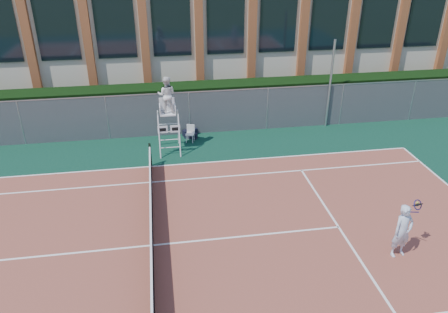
{
  "coord_description": "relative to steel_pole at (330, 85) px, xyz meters",
  "views": [
    {
      "loc": [
        0.53,
        -11.6,
        9.13
      ],
      "look_at": [
        2.84,
        3.0,
        1.55
      ],
      "focal_mm": 35.0,
      "sensor_mm": 36.0,
      "label": 1
    }
  ],
  "objects": [
    {
      "name": "ground",
      "position": [
        -9.2,
        -8.7,
        -2.27
      ],
      "size": [
        120.0,
        120.0,
        0.0
      ],
      "primitive_type": "plane",
      "color": "#233814"
    },
    {
      "name": "sports_bag_far",
      "position": [
        -7.21,
        -0.48,
        -2.14
      ],
      "size": [
        0.68,
        0.5,
        0.25
      ],
      "primitive_type": "cube",
      "rotation": [
        0.0,
        0.0,
        -0.41
      ],
      "color": "black",
      "rests_on": "apron"
    },
    {
      "name": "hedge",
      "position": [
        -9.2,
        1.3,
        -1.17
      ],
      "size": [
        40.0,
        1.4,
        2.2
      ],
      "primitive_type": "cube",
      "color": "black",
      "rests_on": "ground"
    },
    {
      "name": "plastic_chair",
      "position": [
        -7.25,
        -0.79,
        -1.78
      ],
      "size": [
        0.49,
        0.49,
        0.84
      ],
      "color": "silver",
      "rests_on": "apron"
    },
    {
      "name": "tennis_court",
      "position": [
        -9.2,
        -8.7,
        -2.25
      ],
      "size": [
        23.77,
        10.97,
        0.02
      ],
      "primitive_type": "cube",
      "color": "brown",
      "rests_on": "apron"
    },
    {
      "name": "sports_bag_near",
      "position": [
        -7.22,
        -0.1,
        -2.1
      ],
      "size": [
        0.8,
        0.59,
        0.32
      ],
      "primitive_type": "cube",
      "rotation": [
        0.0,
        0.0,
        0.45
      ],
      "color": "black",
      "rests_on": "apron"
    },
    {
      "name": "steel_pole",
      "position": [
        0.0,
        0.0,
        0.0
      ],
      "size": [
        0.12,
        0.12,
        4.55
      ],
      "primitive_type": "cylinder",
      "color": "#9EA0A5",
      "rests_on": "ground"
    },
    {
      "name": "building",
      "position": [
        -9.2,
        9.25,
        1.87
      ],
      "size": [
        45.0,
        10.6,
        8.22
      ],
      "color": "beige",
      "rests_on": "ground"
    },
    {
      "name": "umpire_chair",
      "position": [
        -8.31,
        -1.65,
        0.37
      ],
      "size": [
        1.01,
        1.55,
        3.61
      ],
      "color": "white",
      "rests_on": "ground"
    },
    {
      "name": "tennis_player",
      "position": [
        -1.52,
        -10.37,
        -1.33
      ],
      "size": [
        1.04,
        0.73,
        1.82
      ],
      "color": "silver",
      "rests_on": "tennis_court"
    },
    {
      "name": "apron",
      "position": [
        -9.2,
        -7.7,
        -2.27
      ],
      "size": [
        36.0,
        20.0,
        0.01
      ],
      "primitive_type": "cube",
      "color": "#0B3224",
      "rests_on": "ground"
    },
    {
      "name": "tennis_net",
      "position": [
        -9.2,
        -8.7,
        -1.74
      ],
      "size": [
        0.1,
        11.3,
        1.1
      ],
      "color": "black",
      "rests_on": "ground"
    },
    {
      "name": "fence",
      "position": [
        -9.2,
        0.1,
        -1.17
      ],
      "size": [
        40.0,
        0.06,
        2.2
      ],
      "primitive_type": null,
      "color": "#595E60",
      "rests_on": "ground"
    }
  ]
}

